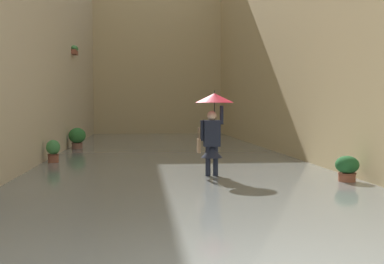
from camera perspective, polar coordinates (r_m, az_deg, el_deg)
ground_plane at (r=16.42m, az=-2.59°, el=-3.10°), size 62.95×62.95×0.00m
flood_water at (r=16.42m, az=-2.59°, el=-2.87°), size 8.49×31.18×0.13m
building_facade_left at (r=17.60m, az=13.47°, el=13.99°), size 2.04×29.18×10.25m
building_facade_far at (r=30.14m, az=-4.17°, el=11.48°), size 11.29×1.80×12.39m
person_wading at (r=11.12m, az=2.52°, el=1.37°), size 0.91×0.91×2.13m
potted_plant_mid_right at (r=14.46m, az=-16.26°, el=-2.27°), size 0.40×0.40×0.79m
potted_plant_near_right at (r=18.95m, az=-13.56°, el=-0.69°), size 0.65×0.65×0.94m
potted_plant_mid_left at (r=10.90m, az=18.04°, el=-4.27°), size 0.51×0.51×0.68m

